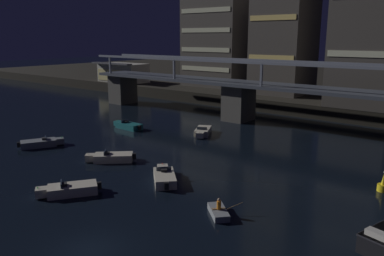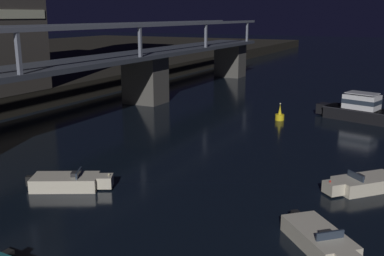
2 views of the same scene
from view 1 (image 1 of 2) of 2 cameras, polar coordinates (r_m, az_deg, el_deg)
name	(u,v)px [view 1 (image 1 of 2)]	position (r m, az deg, el deg)	size (l,w,h in m)	color
ground_plane	(90,251)	(25.42, -14.79, -17.07)	(400.00, 400.00, 0.00)	black
river_bridge	(324,102)	(54.64, 18.85, 3.59)	(85.92, 6.40, 9.38)	#4C4944
tower_west_low	(218,39)	(86.44, 3.79, 12.88)	(13.47, 9.46, 20.42)	#423D38
waterfront_pavilion	(123,73)	(95.35, -10.10, 8.02)	(12.40, 7.40, 4.70)	#B2AD9E
speedboat_near_center	(70,190)	(33.84, -17.51, -8.62)	(3.84, 4.77, 1.16)	beige
speedboat_near_right	(203,131)	(51.70, 1.58, -0.51)	(3.47, 4.91, 1.16)	beige
speedboat_mid_left	(41,143)	(49.35, -21.35, -2.09)	(3.40, 4.94, 1.16)	gray
speedboat_mid_center	(111,157)	(41.45, -11.75, -4.25)	(4.47, 4.29, 1.16)	beige
speedboat_mid_right	(128,126)	(55.80, -9.37, 0.34)	(5.21, 1.92, 1.16)	#196066
speedboat_far_left	(164,177)	(35.16, -4.07, -7.18)	(4.47, 4.31, 1.16)	beige
channel_buoy	(383,186)	(36.61, 26.23, -7.63)	(0.90, 0.90, 1.76)	yellow
dinghy_with_paddler	(219,212)	(28.90, 3.91, -12.15)	(2.67, 2.64, 1.36)	gray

